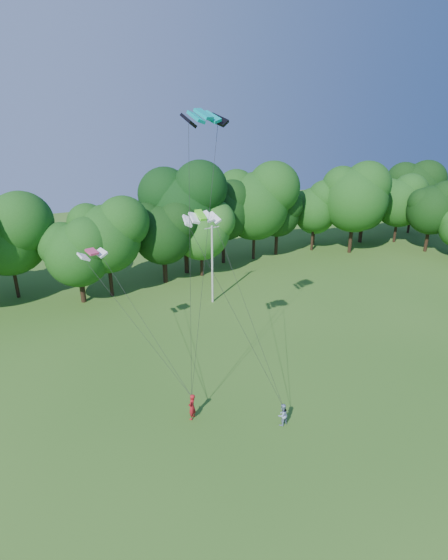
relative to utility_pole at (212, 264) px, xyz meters
name	(u,v)px	position (x,y,z in m)	size (l,w,h in m)	color
ground	(343,534)	(-5.92, -27.77, -4.31)	(160.00, 160.00, 0.00)	#2A5B18
utility_pole	(212,264)	(0.00, 0.00, 0.00)	(1.68, 0.29, 8.40)	#BAB9B1
kite_flyer_left	(192,407)	(-9.26, -16.57, -3.37)	(0.69, 0.45, 1.89)	#AA161D
kite_flyer_right	(282,415)	(-4.21, -19.77, -3.52)	(0.77, 0.60, 1.58)	#889DBD
kite_teal	(204,114)	(-7.02, -14.19, 14.78)	(3.04, 1.97, 0.65)	#05A0A1
kite_green	(201,215)	(-6.82, -13.04, 8.59)	(2.40, 1.06, 0.57)	#55E522
kite_pink	(92,252)	(-13.01, -6.86, 5.18)	(2.25, 1.50, 0.32)	#C4365F
tree_back_center	(185,205)	(0.86, 9.53, 4.28)	(9.46, 9.46, 13.76)	black
tree_back_east	(316,206)	(22.50, 12.18, 1.63)	(6.55, 6.55, 9.52)	#322514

